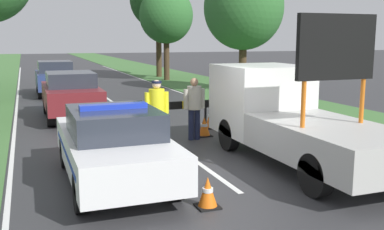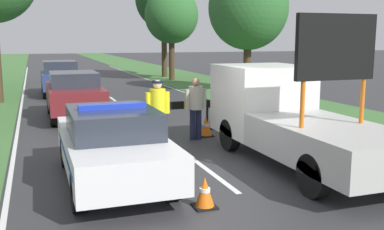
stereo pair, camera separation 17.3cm
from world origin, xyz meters
name	(u,v)px [view 2 (the right image)]	position (x,y,z in m)	size (l,w,h in m)	color
ground_plane	(207,170)	(0.00, 0.00, 0.00)	(160.00, 160.00, 0.00)	#333335
lane_markings	(113,99)	(0.00, 12.32, 0.00)	(8.15, 52.38, 0.01)	silver
grass_verge_right	(191,80)	(6.60, 20.00, 0.01)	(4.96, 120.00, 0.03)	#427038
police_car	(112,144)	(-2.06, -0.12, 0.77)	(1.84, 4.60, 1.59)	white
work_truck	(288,115)	(2.06, 0.16, 1.06)	(2.03, 5.82, 3.29)	white
road_barrier	(166,108)	(0.05, 3.38, 0.86)	(3.15, 0.08, 1.04)	black
police_officer	(158,108)	(-0.48, 2.32, 1.06)	(0.64, 0.41, 1.78)	#191E38
pedestrian_civilian	(196,104)	(0.77, 2.89, 1.02)	(0.63, 0.40, 1.74)	#191E38
traffic_cone_near_police	(205,192)	(-0.84, -2.02, 0.26)	(0.38, 0.38, 0.53)	black
traffic_cone_centre_front	(206,127)	(1.21, 3.22, 0.28)	(0.41, 0.41, 0.57)	black
traffic_cone_near_truck	(214,117)	(1.90, 4.29, 0.34)	(0.50, 0.50, 0.69)	black
traffic_cone_behind_barrier	(98,126)	(-1.72, 4.66, 0.24)	(0.34, 0.34, 0.48)	black
queued_car_wagon_maroon	(74,94)	(-2.13, 7.61, 0.87)	(1.80, 4.39, 1.66)	maroon
queued_car_hatch_blue	(60,77)	(-2.20, 14.81, 0.88)	(1.80, 4.28, 1.71)	navy
roadside_tree_mid_left	(171,16)	(5.43, 20.56, 4.33)	(3.59, 3.59, 6.24)	#42301E
roadside_tree_mid_right	(248,8)	(7.21, 12.71, 4.38)	(4.15, 4.15, 6.57)	#42301E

